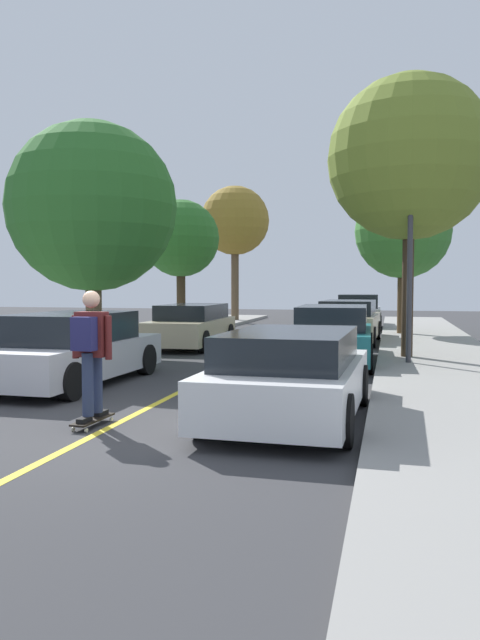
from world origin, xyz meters
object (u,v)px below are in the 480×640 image
at_px(street_tree_left_far, 235,221).
at_px(street_tree_right_nearest, 410,158).
at_px(parked_car_right_nearest, 291,375).
at_px(street_tree_left_nearest, 92,207).
at_px(parked_car_right_farthest, 359,312).
at_px(skateboarder, 91,347).
at_px(streetlamp, 411,209).
at_px(parked_car_right_near, 333,336).
at_px(parked_car_right_far, 348,322).
at_px(parked_car_left_nearest, 72,350).
at_px(street_tree_left_near, 181,239).
at_px(skateboard, 93,420).
at_px(parked_car_left_near, 191,326).
at_px(street_tree_right_near, 403,231).

bearing_deg(street_tree_left_far, street_tree_right_nearest, -61.14).
height_order(parked_car_right_nearest, street_tree_left_nearest, street_tree_left_nearest).
distance_m(parked_car_right_farthest, skateboarder, 19.98).
bearing_deg(street_tree_left_nearest, streetlamp, -3.59).
xyz_separation_m(parked_car_right_near, street_tree_right_nearest, (1.74, 0.68, 4.27)).
relative_size(parked_car_right_farthest, street_tree_left_nearest, 0.70).
distance_m(street_tree_left_far, street_tree_right_nearest, 16.64).
height_order(parked_car_right_far, street_tree_left_far, street_tree_left_far).
bearing_deg(street_tree_left_nearest, parked_car_left_nearest, -68.05).
height_order(parked_car_right_farthest, street_tree_right_nearest, street_tree_right_nearest).
bearing_deg(street_tree_left_nearest, street_tree_left_far, 90.00).
relative_size(parked_car_right_far, street_tree_left_nearest, 0.73).
bearing_deg(street_tree_left_near, parked_car_right_nearest, -64.97).
relative_size(street_tree_left_near, streetlamp, 0.81).
xyz_separation_m(parked_car_right_nearest, parked_car_right_near, (0.00, 6.47, 0.04)).
height_order(parked_car_right_near, skateboarder, skateboarder).
height_order(parked_car_right_farthest, streetlamp, streetlamp).
relative_size(parked_car_right_far, skateboarder, 2.57).
bearing_deg(skateboard, parked_car_left_near, 101.05).
bearing_deg(street_tree_left_near, street_tree_right_nearest, -38.17).
relative_size(parked_car_right_farthest, streetlamp, 0.69).
bearing_deg(parked_car_right_nearest, parked_car_left_nearest, 154.99).
bearing_deg(street_tree_right_nearest, parked_car_right_near, -158.78).
xyz_separation_m(street_tree_left_nearest, street_tree_left_far, (0.00, 15.28, 1.15)).
bearing_deg(streetlamp, parked_car_right_far, 106.03).
xyz_separation_m(parked_car_left_near, parked_car_right_near, (4.55, -2.88, 0.02)).
relative_size(parked_car_right_far, street_tree_right_nearest, 0.65).
bearing_deg(parked_car_left_nearest, street_tree_right_nearest, 38.65).
bearing_deg(parked_car_left_nearest, parked_car_right_near, 43.76).
bearing_deg(street_tree_left_far, parked_car_right_nearest, -73.86).
height_order(parked_car_right_far, street_tree_left_near, street_tree_left_near).
height_order(parked_car_right_nearest, skateboard, parked_car_right_nearest).
bearing_deg(street_tree_right_near, parked_car_left_near, -139.45).
relative_size(parked_car_left_near, street_tree_left_nearest, 0.73).
distance_m(street_tree_left_near, skateboarder, 15.19).
xyz_separation_m(parked_car_right_nearest, street_tree_right_near, (1.74, 14.73, 3.21)).
bearing_deg(street_tree_left_far, street_tree_right_near, -41.02).
distance_m(parked_car_right_near, street_tree_left_nearest, 7.08).
bearing_deg(parked_car_right_near, parked_car_left_nearest, -136.24).
bearing_deg(street_tree_left_nearest, parked_car_right_near, 0.23).
bearing_deg(parked_car_left_nearest, skateboard, -57.08).
xyz_separation_m(street_tree_left_near, street_tree_right_nearest, (8.03, -6.31, 1.34)).
bearing_deg(street_tree_left_nearest, skateboarder, -63.30).
relative_size(streetlamp, skateboard, 7.18).
xyz_separation_m(parked_car_right_nearest, streetlamp, (1.75, 5.94, 2.95)).
relative_size(street_tree_left_near, street_tree_right_nearest, 0.72).
distance_m(parked_car_right_far, street_tree_left_nearest, 9.01).
bearing_deg(street_tree_left_near, parked_car_right_near, -48.02).
xyz_separation_m(parked_car_left_nearest, skateboard, (2.02, -3.12, -0.58)).
bearing_deg(parked_car_right_nearest, skateboarder, -157.65).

